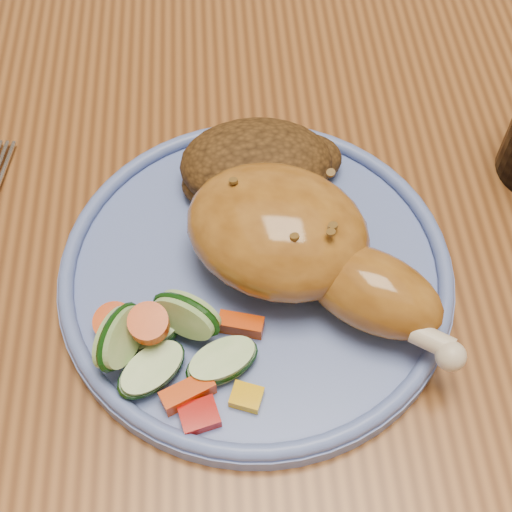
# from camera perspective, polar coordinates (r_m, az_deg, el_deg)

# --- Properties ---
(ground) EXTENTS (4.00, 4.00, 0.00)m
(ground) POSITION_cam_1_polar(r_m,az_deg,el_deg) (1.21, 4.49, -15.21)
(ground) COLOR #57331E
(ground) RESTS_ON ground
(dining_table) EXTENTS (0.90, 1.40, 0.75)m
(dining_table) POSITION_cam_1_polar(r_m,az_deg,el_deg) (0.62, 8.48, 4.91)
(dining_table) COLOR brown
(dining_table) RESTS_ON ground
(plate) EXTENTS (0.25, 0.25, 0.01)m
(plate) POSITION_cam_1_polar(r_m,az_deg,el_deg) (0.46, -0.00, -1.45)
(plate) COLOR #566DB7
(plate) RESTS_ON dining_table
(plate_rim) EXTENTS (0.25, 0.25, 0.01)m
(plate_rim) POSITION_cam_1_polar(r_m,az_deg,el_deg) (0.45, -0.00, -0.70)
(plate_rim) COLOR #566DB7
(plate_rim) RESTS_ON plate
(chicken_leg) EXTENTS (0.18, 0.16, 0.06)m
(chicken_leg) POSITION_cam_1_polar(r_m,az_deg,el_deg) (0.43, 3.52, 0.89)
(chicken_leg) COLOR #A66822
(chicken_leg) RESTS_ON plate
(rice_pilaf) EXTENTS (0.11, 0.08, 0.05)m
(rice_pilaf) POSITION_cam_1_polar(r_m,az_deg,el_deg) (0.49, 0.28, 7.30)
(rice_pilaf) COLOR #482D12
(rice_pilaf) RESTS_ON plate
(vegetable_pile) EXTENTS (0.11, 0.09, 0.04)m
(vegetable_pile) POSITION_cam_1_polar(r_m,az_deg,el_deg) (0.42, -7.19, -7.03)
(vegetable_pile) COLOR #A50A05
(vegetable_pile) RESTS_ON plate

